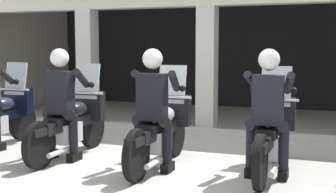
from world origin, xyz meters
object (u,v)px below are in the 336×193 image
object	(u,v)px
motorcycle_center	(161,129)
police_officer_right	(268,102)
police_officer_center	(153,99)
motorcycle_left	(73,122)
motorcycle_right	(271,134)
police_officer_left	(61,94)

from	to	relation	value
motorcycle_center	police_officer_right	bearing A→B (deg)	4.82
motorcycle_center	police_officer_center	world-z (taller)	police_officer_center
police_officer_center	police_officer_right	bearing A→B (deg)	16.08
motorcycle_center	police_officer_right	world-z (taller)	police_officer_right
motorcycle_left	motorcycle_right	distance (m)	2.88
motorcycle_center	police_officer_center	xyz separation A→B (m)	(-0.00, -0.28, 0.44)
motorcycle_center	police_officer_right	xyz separation A→B (m)	(1.44, -0.11, 0.44)
motorcycle_center	police_officer_right	distance (m)	1.51
motorcycle_right	police_officer_right	bearing A→B (deg)	-88.58
motorcycle_center	police_officer_center	bearing A→B (deg)	-81.16
motorcycle_left	motorcycle_center	distance (m)	1.44
police_officer_left	motorcycle_right	world-z (taller)	police_officer_left
motorcycle_center	police_officer_center	size ratio (longest dim) A/B	1.29
police_officer_left	police_officer_center	world-z (taller)	same
police_officer_left	police_officer_center	distance (m)	1.44
motorcycle_center	motorcycle_right	world-z (taller)	same
motorcycle_left	motorcycle_right	size ratio (longest dim) A/B	1.00
police_officer_center	motorcycle_center	bearing A→B (deg)	98.84
motorcycle_right	police_officer_right	world-z (taller)	police_officer_right
police_officer_center	motorcycle_right	xyz separation A→B (m)	(1.44, 0.46, -0.44)
police_officer_center	police_officer_right	world-z (taller)	same
motorcycle_left	police_officer_right	bearing A→B (deg)	-3.28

